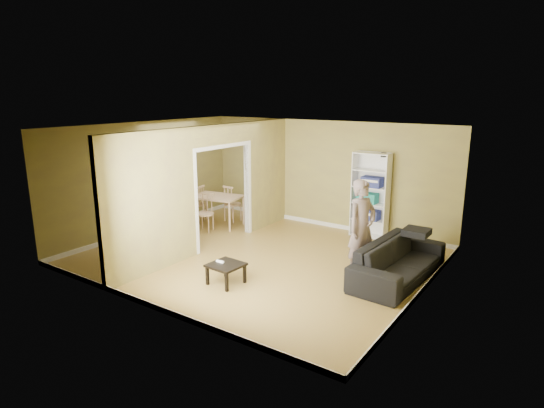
{
  "coord_description": "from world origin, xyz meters",
  "views": [
    {
      "loc": [
        5.13,
        -6.99,
        3.26
      ],
      "look_at": [
        0.2,
        0.2,
        1.1
      ],
      "focal_mm": 30.0,
      "sensor_mm": 36.0,
      "label": 1
    }
  ],
  "objects_px": {
    "coffee_table": "(226,267)",
    "chair_left": "(196,203)",
    "bookshelf": "(371,195)",
    "chair_far": "(233,203)",
    "dining_table": "(217,199)",
    "person": "(362,219)",
    "chair_near": "(205,213)",
    "sofa": "(399,255)"
  },
  "relations": [
    {
      "from": "person",
      "to": "chair_far",
      "type": "xyz_separation_m",
      "value": [
        -4.14,
        1.38,
        -0.55
      ]
    },
    {
      "from": "person",
      "to": "dining_table",
      "type": "distance_m",
      "value": 4.31
    },
    {
      "from": "sofa",
      "to": "chair_near",
      "type": "relative_size",
      "value": 2.59
    },
    {
      "from": "chair_near",
      "to": "chair_far",
      "type": "distance_m",
      "value": 1.07
    },
    {
      "from": "bookshelf",
      "to": "chair_left",
      "type": "height_order",
      "value": "bookshelf"
    },
    {
      "from": "dining_table",
      "to": "chair_left",
      "type": "bearing_deg",
      "value": -177.17
    },
    {
      "from": "sofa",
      "to": "person",
      "type": "distance_m",
      "value": 0.9
    },
    {
      "from": "chair_left",
      "to": "person",
      "type": "bearing_deg",
      "value": 65.43
    },
    {
      "from": "chair_far",
      "to": "bookshelf",
      "type": "bearing_deg",
      "value": -163.73
    },
    {
      "from": "person",
      "to": "coffee_table",
      "type": "height_order",
      "value": "person"
    },
    {
      "from": "person",
      "to": "chair_left",
      "type": "distance_m",
      "value": 5.0
    },
    {
      "from": "dining_table",
      "to": "chair_far",
      "type": "relative_size",
      "value": 1.28
    },
    {
      "from": "sofa",
      "to": "bookshelf",
      "type": "bearing_deg",
      "value": 37.69
    },
    {
      "from": "dining_table",
      "to": "sofa",
      "type": "bearing_deg",
      "value": -8.62
    },
    {
      "from": "chair_left",
      "to": "bookshelf",
      "type": "bearing_deg",
      "value": 92.99
    },
    {
      "from": "bookshelf",
      "to": "dining_table",
      "type": "xyz_separation_m",
      "value": [
        -3.49,
        -1.33,
        -0.3
      ]
    },
    {
      "from": "dining_table",
      "to": "chair_left",
      "type": "height_order",
      "value": "chair_left"
    },
    {
      "from": "sofa",
      "to": "dining_table",
      "type": "xyz_separation_m",
      "value": [
        -4.9,
        0.74,
        0.23
      ]
    },
    {
      "from": "sofa",
      "to": "chair_far",
      "type": "xyz_separation_m",
      "value": [
        -4.83,
        1.26,
        0.03
      ]
    },
    {
      "from": "chair_left",
      "to": "chair_far",
      "type": "relative_size",
      "value": 1.0
    },
    {
      "from": "chair_far",
      "to": "dining_table",
      "type": "bearing_deg",
      "value": 85.71
    },
    {
      "from": "bookshelf",
      "to": "chair_near",
      "type": "bearing_deg",
      "value": -151.12
    },
    {
      "from": "sofa",
      "to": "dining_table",
      "type": "relative_size",
      "value": 1.95
    },
    {
      "from": "person",
      "to": "chair_far",
      "type": "relative_size",
      "value": 2.17
    },
    {
      "from": "coffee_table",
      "to": "chair_left",
      "type": "relative_size",
      "value": 0.58
    },
    {
      "from": "dining_table",
      "to": "chair_near",
      "type": "distance_m",
      "value": 0.6
    },
    {
      "from": "bookshelf",
      "to": "chair_far",
      "type": "bearing_deg",
      "value": -166.75
    },
    {
      "from": "chair_left",
      "to": "chair_far",
      "type": "height_order",
      "value": "same"
    },
    {
      "from": "person",
      "to": "bookshelf",
      "type": "distance_m",
      "value": 2.3
    },
    {
      "from": "person",
      "to": "dining_table",
      "type": "xyz_separation_m",
      "value": [
        -4.21,
        0.86,
        -0.35
      ]
    },
    {
      "from": "chair_left",
      "to": "chair_near",
      "type": "distance_m",
      "value": 0.94
    },
    {
      "from": "sofa",
      "to": "chair_far",
      "type": "bearing_deg",
      "value": 78.81
    },
    {
      "from": "dining_table",
      "to": "chair_left",
      "type": "xyz_separation_m",
      "value": [
        -0.69,
        -0.03,
        -0.2
      ]
    },
    {
      "from": "bookshelf",
      "to": "coffee_table",
      "type": "height_order",
      "value": "bookshelf"
    },
    {
      "from": "sofa",
      "to": "person",
      "type": "height_order",
      "value": "person"
    },
    {
      "from": "coffee_table",
      "to": "chair_far",
      "type": "xyz_separation_m",
      "value": [
        -2.43,
        3.16,
        0.16
      ]
    },
    {
      "from": "chair_far",
      "to": "chair_left",
      "type": "bearing_deg",
      "value": 39.21
    },
    {
      "from": "chair_left",
      "to": "chair_far",
      "type": "xyz_separation_m",
      "value": [
        0.76,
        0.56,
        0.0
      ]
    },
    {
      "from": "coffee_table",
      "to": "chair_near",
      "type": "relative_size",
      "value": 0.61
    },
    {
      "from": "coffee_table",
      "to": "chair_far",
      "type": "distance_m",
      "value": 3.99
    },
    {
      "from": "coffee_table",
      "to": "chair_left",
      "type": "bearing_deg",
      "value": 140.77
    },
    {
      "from": "sofa",
      "to": "person",
      "type": "relative_size",
      "value": 1.14
    }
  ]
}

